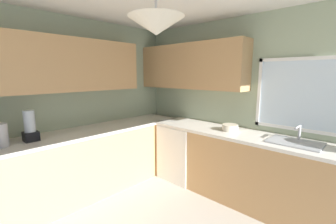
{
  "coord_description": "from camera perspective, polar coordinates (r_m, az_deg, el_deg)",
  "views": [
    {
      "loc": [
        1.31,
        -1.26,
        1.69
      ],
      "look_at": [
        -0.57,
        0.74,
        1.22
      ],
      "focal_mm": 24.05,
      "sensor_mm": 36.0,
      "label": 1
    }
  ],
  "objects": [
    {
      "name": "room_shell",
      "position": [
        2.78,
        -6.09,
        11.75
      ],
      "size": [
        3.89,
        3.72,
        2.53
      ],
      "color": "#9EAD8E",
      "rests_on": "ground_plane"
    },
    {
      "name": "counter_run_left",
      "position": [
        3.38,
        -22.02,
        -12.35
      ],
      "size": [
        0.65,
        3.33,
        0.92
      ],
      "color": "tan",
      "rests_on": "ground_plane"
    },
    {
      "name": "counter_run_back",
      "position": [
        3.21,
        20.28,
        -13.44
      ],
      "size": [
        2.98,
        0.65,
        0.92
      ],
      "color": "tan",
      "rests_on": "ground_plane"
    },
    {
      "name": "dishwasher",
      "position": [
        3.73,
        3.78,
        -9.93
      ],
      "size": [
        0.6,
        0.6,
        0.87
      ],
      "primitive_type": "cube",
      "color": "white",
      "rests_on": "ground_plane"
    },
    {
      "name": "kettle",
      "position": [
        2.97,
        -36.67,
        -4.79
      ],
      "size": [
        0.13,
        0.13,
        0.25
      ],
      "primitive_type": "cylinder",
      "color": "#B7B7BC",
      "rests_on": "counter_run_left"
    },
    {
      "name": "sink_assembly",
      "position": [
        2.93,
        29.52,
        -6.64
      ],
      "size": [
        0.54,
        0.4,
        0.19
      ],
      "color": "#9EA0A5",
      "rests_on": "counter_run_back"
    },
    {
      "name": "bowl",
      "position": [
        3.18,
        15.45,
        -3.86
      ],
      "size": [
        0.21,
        0.21,
        0.09
      ],
      "primitive_type": "cylinder",
      "color": "beige",
      "rests_on": "counter_run_back"
    },
    {
      "name": "blender_appliance",
      "position": [
        3.04,
        -31.58,
        -3.33
      ],
      "size": [
        0.15,
        0.15,
        0.36
      ],
      "color": "black",
      "rests_on": "counter_run_left"
    }
  ]
}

